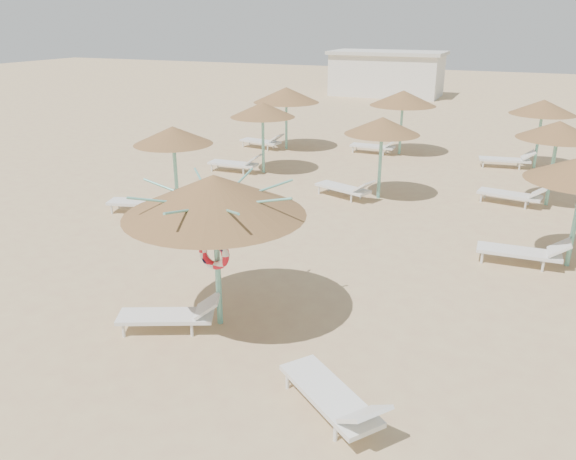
% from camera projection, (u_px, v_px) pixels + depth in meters
% --- Properties ---
extents(ground, '(120.00, 120.00, 0.00)m').
position_uv_depth(ground, '(239.00, 330.00, 10.63)').
color(ground, tan).
rests_on(ground, ground).
extents(main_palapa, '(3.31, 3.31, 2.97)m').
position_uv_depth(main_palapa, '(214.00, 196.00, 9.97)').
color(main_palapa, '#70C2AF').
rests_on(main_palapa, ground).
extents(lounger_main_a, '(1.97, 1.31, 0.69)m').
position_uv_depth(lounger_main_a, '(172.00, 315.00, 10.52)').
color(lounger_main_a, silver).
rests_on(lounger_main_a, ground).
extents(lounger_main_b, '(2.02, 1.74, 0.75)m').
position_uv_depth(lounger_main_b, '(334.00, 397.00, 8.18)').
color(lounger_main_b, silver).
rests_on(lounger_main_b, ground).
extents(palapa_field, '(18.23, 14.10, 2.72)m').
position_uv_depth(palapa_field, '(414.00, 122.00, 18.61)').
color(palapa_field, '#70C2AF').
rests_on(palapa_field, ground).
extents(service_hut, '(8.40, 4.40, 3.25)m').
position_uv_depth(service_hut, '(387.00, 73.00, 42.32)').
color(service_hut, silver).
rests_on(service_hut, ground).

